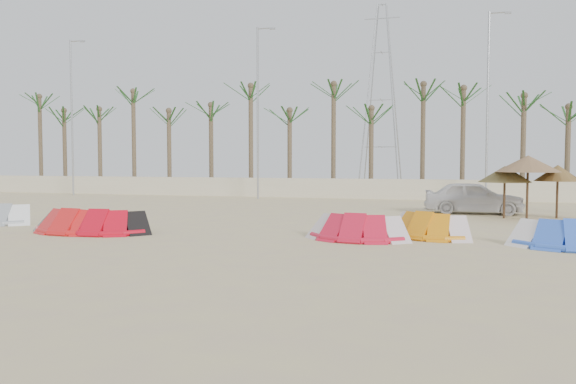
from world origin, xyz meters
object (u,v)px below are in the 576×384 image
(parasol_mid, at_px, (505,174))
(parasol_right, at_px, (558,173))
(parasol_left, at_px, (528,164))
(car, at_px, (474,197))
(kite_orange, at_px, (426,224))
(kite_red_mid, at_px, (107,221))
(kite_red_right, at_px, (358,226))
(kite_red_left, at_px, (81,220))
(kite_blue, at_px, (575,233))

(parasol_mid, distance_m, parasol_right, 2.31)
(parasol_left, bearing_deg, car, 133.14)
(parasol_left, bearing_deg, kite_orange, -120.51)
(kite_red_mid, distance_m, kite_orange, 10.82)
(kite_red_mid, bearing_deg, kite_red_right, 5.52)
(kite_red_left, distance_m, parasol_left, 17.88)
(kite_blue, relative_size, parasol_left, 1.32)
(kite_red_mid, distance_m, kite_red_right, 8.63)
(kite_red_left, distance_m, kite_red_mid, 1.04)
(kite_blue, height_order, car, car)
(parasol_left, bearing_deg, kite_red_mid, -149.60)
(parasol_left, relative_size, parasol_mid, 1.20)
(parasol_mid, distance_m, car, 2.47)
(kite_blue, bearing_deg, kite_red_right, -179.48)
(parasol_left, relative_size, parasol_right, 1.17)
(kite_red_left, height_order, parasol_left, parasol_left)
(kite_red_left, xyz_separation_m, kite_blue, (15.90, 0.89, 0.00))
(kite_red_mid, xyz_separation_m, parasol_mid, (13.68, 8.87, 1.49))
(parasol_left, height_order, parasol_mid, parasol_left)
(kite_red_right, height_order, parasol_left, parasol_left)
(kite_orange, xyz_separation_m, parasol_right, (5.23, 7.66, 1.54))
(kite_red_left, bearing_deg, parasol_right, 29.52)
(kite_red_right, relative_size, parasol_right, 1.44)
(parasol_left, relative_size, car, 0.60)
(parasol_right, xyz_separation_m, car, (-3.38, 1.15, -1.19))
(kite_red_right, xyz_separation_m, kite_orange, (2.06, 1.08, -0.00))
(kite_red_mid, xyz_separation_m, car, (12.50, 10.72, 0.35))
(kite_blue, bearing_deg, kite_red_mid, -176.59)
(kite_blue, bearing_deg, car, 103.50)
(kite_red_mid, height_order, parasol_left, parasol_left)
(kite_red_right, relative_size, car, 0.74)
(parasol_left, xyz_separation_m, parasol_mid, (-0.87, 0.34, -0.45))
(parasol_mid, height_order, car, parasol_mid)
(parasol_mid, bearing_deg, parasol_right, 17.66)
(parasol_left, height_order, parasol_right, parasol_left)
(kite_orange, relative_size, kite_blue, 0.95)
(kite_red_left, xyz_separation_m, kite_red_right, (9.62, 0.84, -0.00))
(kite_orange, bearing_deg, car, 78.13)
(kite_blue, relative_size, parasol_right, 1.55)
(kite_red_mid, height_order, car, car)
(kite_red_right, distance_m, parasol_mid, 9.63)
(kite_blue, height_order, parasol_left, parasol_left)
(kite_red_right, distance_m, kite_blue, 6.27)
(parasol_left, xyz_separation_m, car, (-2.05, 2.19, -1.59))
(kite_red_left, height_order, parasol_mid, parasol_mid)
(kite_red_mid, bearing_deg, parasol_left, 30.40)
(kite_red_left, relative_size, parasol_mid, 1.59)
(kite_orange, bearing_deg, kite_blue, -13.70)
(kite_red_left, relative_size, parasol_right, 1.56)
(kite_red_left, bearing_deg, car, 38.41)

